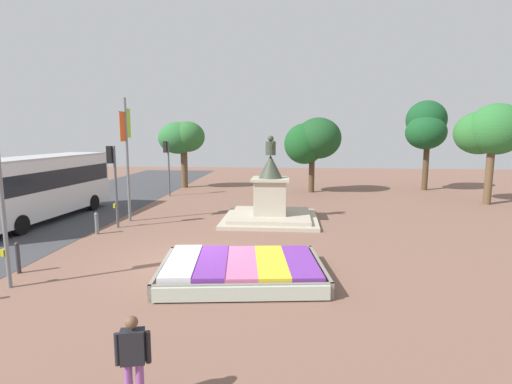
# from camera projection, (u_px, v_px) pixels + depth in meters

# --- Properties ---
(ground_plane) EXTENTS (74.75, 74.75, 0.00)m
(ground_plane) POSITION_uv_depth(u_px,v_px,m) (194.00, 260.00, 14.07)
(ground_plane) COLOR brown
(flower_planter) EXTENTS (5.36, 4.23, 0.61)m
(flower_planter) POSITION_uv_depth(u_px,v_px,m) (240.00, 270.00, 12.29)
(flower_planter) COLOR #38281C
(flower_planter) RESTS_ON ground_plane
(statue_monument) EXTENTS (4.74, 4.74, 4.31)m
(statue_monument) POSITION_uv_depth(u_px,v_px,m) (270.00, 202.00, 20.31)
(statue_monument) COLOR #B4AA95
(statue_monument) RESTS_ON ground_plane
(traffic_light_mid_block) EXTENTS (0.41, 0.28, 3.85)m
(traffic_light_mid_block) POSITION_uv_depth(u_px,v_px,m) (113.00, 172.00, 18.52)
(traffic_light_mid_block) COLOR #4C5156
(traffic_light_mid_block) RESTS_ON ground_plane
(traffic_light_far_corner) EXTENTS (0.41, 0.30, 3.86)m
(traffic_light_far_corner) POSITION_uv_depth(u_px,v_px,m) (167.00, 158.00, 27.95)
(traffic_light_far_corner) COLOR #4C5156
(traffic_light_far_corner) RESTS_ON ground_plane
(banner_pole) EXTENTS (0.14, 1.19, 6.15)m
(banner_pole) POSITION_uv_depth(u_px,v_px,m) (127.00, 154.00, 19.79)
(banner_pole) COLOR slate
(banner_pole) RESTS_ON ground_plane
(city_bus) EXTENTS (3.01, 9.69, 3.27)m
(city_bus) POSITION_uv_depth(u_px,v_px,m) (37.00, 185.00, 19.96)
(city_bus) COLOR silver
(city_bus) RESTS_ON ground_plane
(pedestrian_with_handbag) EXTENTS (0.56, 0.30, 1.59)m
(pedestrian_with_handbag) POSITION_uv_depth(u_px,v_px,m) (133.00, 356.00, 6.41)
(pedestrian_with_handbag) COLOR #8C4C99
(pedestrian_with_handbag) RESTS_ON ground_plane
(kerb_bollard_mid_b) EXTENTS (0.14, 0.14, 1.03)m
(kerb_bollard_mid_b) POSITION_uv_depth(u_px,v_px,m) (18.00, 257.00, 12.71)
(kerb_bollard_mid_b) COLOR #2D2D33
(kerb_bollard_mid_b) RESTS_ON ground_plane
(kerb_bollard_north) EXTENTS (0.18, 0.18, 0.98)m
(kerb_bollard_north) POSITION_uv_depth(u_px,v_px,m) (97.00, 223.00, 17.62)
(kerb_bollard_north) COLOR slate
(kerb_bollard_north) RESTS_ON ground_plane
(park_tree_far_left) EXTENTS (3.94, 3.46, 6.22)m
(park_tree_far_left) POSITION_uv_depth(u_px,v_px,m) (489.00, 131.00, 24.68)
(park_tree_far_left) COLOR brown
(park_tree_far_left) RESTS_ON ground_plane
(park_tree_behind_statue) EXTENTS (3.69, 2.90, 5.33)m
(park_tree_behind_statue) POSITION_uv_depth(u_px,v_px,m) (182.00, 138.00, 31.70)
(park_tree_behind_statue) COLOR brown
(park_tree_behind_statue) RESTS_ON ground_plane
(park_tree_far_right) EXTENTS (4.19, 3.69, 5.55)m
(park_tree_far_right) POSITION_uv_depth(u_px,v_px,m) (313.00, 141.00, 29.45)
(park_tree_far_right) COLOR #4C3823
(park_tree_far_right) RESTS_ON ground_plane
(park_tree_street_side) EXTENTS (3.23, 3.66, 6.89)m
(park_tree_street_side) POSITION_uv_depth(u_px,v_px,m) (426.00, 126.00, 30.41)
(park_tree_street_side) COLOR #4C3823
(park_tree_street_side) RESTS_ON ground_plane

